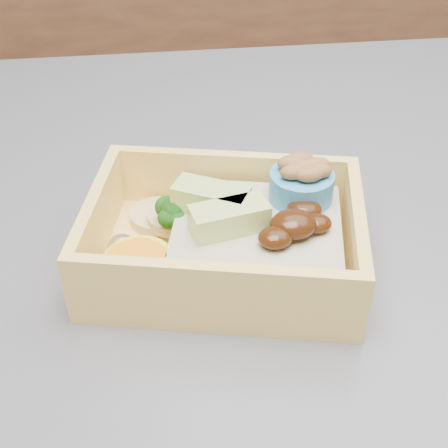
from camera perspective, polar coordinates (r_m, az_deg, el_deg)
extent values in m
cube|color=brown|center=(1.83, -4.85, 12.27)|extent=(3.20, 0.60, 0.90)
cube|color=#3D3D43|center=(0.49, 1.41, -5.46)|extent=(1.24, 0.84, 0.04)
cube|color=#FFD569|center=(0.47, 0.00, -3.26)|extent=(0.23, 0.18, 0.01)
cube|color=#FFD569|center=(0.51, 0.72, 4.13)|extent=(0.20, 0.05, 0.05)
cube|color=#FFD569|center=(0.41, -0.91, -6.42)|extent=(0.20, 0.05, 0.05)
cube|color=#FFD569|center=(0.46, 11.87, -1.23)|extent=(0.04, 0.12, 0.05)
cube|color=#FFD569|center=(0.47, -11.51, 0.14)|extent=(0.04, 0.12, 0.05)
cube|color=tan|center=(0.46, 3.01, -1.58)|extent=(0.14, 0.13, 0.03)
ellipsoid|color=black|center=(0.44, 6.35, -0.03)|extent=(0.04, 0.03, 0.02)
ellipsoid|color=black|center=(0.46, 7.33, 1.26)|extent=(0.03, 0.03, 0.01)
ellipsoid|color=black|center=(0.43, 4.71, -1.27)|extent=(0.03, 0.03, 0.01)
ellipsoid|color=black|center=(0.45, 8.45, 0.06)|extent=(0.03, 0.02, 0.01)
cube|color=#C0E075|center=(0.44, 0.49, 0.57)|extent=(0.06, 0.04, 0.02)
cube|color=#C0E075|center=(0.46, -1.19, 2.34)|extent=(0.06, 0.05, 0.02)
cylinder|color=#81AD5D|center=(0.48, -4.39, -0.58)|extent=(0.01, 0.01, 0.02)
sphere|color=#174F12|center=(0.47, -4.51, 1.32)|extent=(0.02, 0.02, 0.02)
sphere|color=#174F12|center=(0.47, -3.36, 1.36)|extent=(0.02, 0.02, 0.02)
sphere|color=#174F12|center=(0.48, -5.31, 1.55)|extent=(0.02, 0.02, 0.02)
sphere|color=#174F12|center=(0.47, -4.24, 0.40)|extent=(0.02, 0.02, 0.02)
sphere|color=#174F12|center=(0.47, -5.15, 0.54)|extent=(0.02, 0.02, 0.02)
sphere|color=#174F12|center=(0.48, -4.30, 1.70)|extent=(0.02, 0.02, 0.02)
cylinder|color=yellow|center=(0.45, -7.75, -4.05)|extent=(0.05, 0.05, 0.02)
cylinder|color=orange|center=(0.44, -7.80, -2.49)|extent=(0.03, 0.03, 0.00)
cylinder|color=orange|center=(0.44, -9.02, -2.85)|extent=(0.03, 0.03, 0.00)
cylinder|color=orange|center=(0.43, -6.94, -2.88)|extent=(0.03, 0.03, 0.00)
cylinder|color=tan|center=(0.51, -6.08, 0.70)|extent=(0.04, 0.04, 0.01)
cylinder|color=tan|center=(0.49, -4.50, 0.65)|extent=(0.04, 0.04, 0.01)
ellipsoid|color=silver|center=(0.50, -2.00, 1.63)|extent=(0.02, 0.02, 0.02)
ellipsoid|color=silver|center=(0.47, -9.31, -2.16)|extent=(0.02, 0.02, 0.02)
cylinder|color=#3D92D0|center=(0.47, 7.08, 3.46)|extent=(0.05, 0.05, 0.02)
ellipsoid|color=brown|center=(0.47, 7.23, 5.15)|extent=(0.02, 0.02, 0.01)
ellipsoid|color=brown|center=(0.47, 8.44, 5.36)|extent=(0.02, 0.02, 0.01)
ellipsoid|color=brown|center=(0.47, 6.15, 5.57)|extent=(0.02, 0.02, 0.01)
ellipsoid|color=brown|center=(0.46, 7.79, 4.52)|extent=(0.02, 0.02, 0.01)
ellipsoid|color=brown|center=(0.46, 6.41, 4.75)|extent=(0.02, 0.02, 0.01)
ellipsoid|color=brown|center=(0.46, 8.60, 4.84)|extent=(0.02, 0.02, 0.01)
ellipsoid|color=brown|center=(0.47, 6.96, 5.88)|extent=(0.02, 0.02, 0.01)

